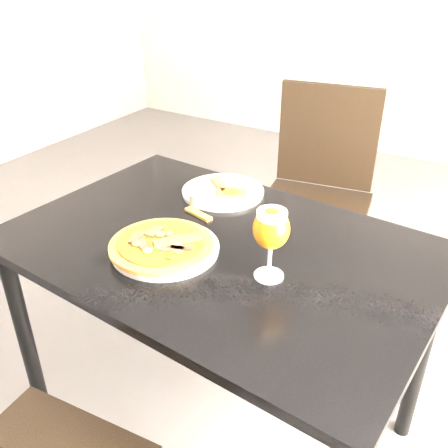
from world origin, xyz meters
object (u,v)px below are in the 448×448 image
Objects in this scene: pizza at (162,244)px; chair_far at (317,193)px; beer_glass at (271,229)px; dining_table at (219,269)px.

chair_far is at bearing 85.77° from pizza.
pizza is at bearing -170.97° from beer_glass.
beer_glass is (0.30, 0.05, 0.11)m from pizza.
pizza is 1.49× the size of beer_glass.
dining_table is 6.54× the size of beer_glass.
dining_table is 1.29× the size of chair_far.
beer_glass reaches higher than pizza.
dining_table is at bearing 48.18° from pizza.
pizza is (-0.11, -0.12, 0.12)m from dining_table.
dining_table is 0.20m from pizza.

